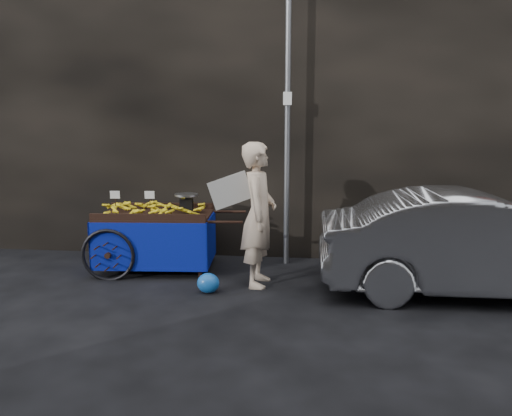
# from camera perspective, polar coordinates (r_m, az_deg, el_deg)

# --- Properties ---
(ground) EXTENTS (80.00, 80.00, 0.00)m
(ground) POSITION_cam_1_polar(r_m,az_deg,el_deg) (6.29, 0.01, -9.48)
(ground) COLOR black
(ground) RESTS_ON ground
(building_wall) EXTENTS (13.50, 2.00, 5.00)m
(building_wall) POSITION_cam_1_polar(r_m,az_deg,el_deg) (8.51, 4.75, 12.65)
(building_wall) COLOR black
(building_wall) RESTS_ON ground
(street_pole) EXTENTS (0.12, 0.10, 4.00)m
(street_pole) POSITION_cam_1_polar(r_m,az_deg,el_deg) (7.20, 3.60, 9.24)
(street_pole) COLOR slate
(street_pole) RESTS_ON ground
(banana_cart) EXTENTS (2.21, 1.18, 1.16)m
(banana_cart) POSITION_cam_1_polar(r_m,az_deg,el_deg) (7.17, -11.77, -1.31)
(banana_cart) COLOR black
(banana_cart) RESTS_ON ground
(vendor) EXTENTS (0.86, 0.69, 1.83)m
(vendor) POSITION_cam_1_polar(r_m,az_deg,el_deg) (6.31, 0.31, -0.75)
(vendor) COLOR #CBB197
(vendor) RESTS_ON ground
(plastic_bag) EXTENTS (0.28, 0.22, 0.25)m
(plastic_bag) POSITION_cam_1_polar(r_m,az_deg,el_deg) (6.22, -5.48, -8.54)
(plastic_bag) COLOR #1755AD
(plastic_bag) RESTS_ON ground
(parked_car) EXTENTS (3.83, 1.39, 1.25)m
(parked_car) POSITION_cam_1_polar(r_m,az_deg,el_deg) (6.59, 24.14, -3.77)
(parked_car) COLOR silver
(parked_car) RESTS_ON ground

